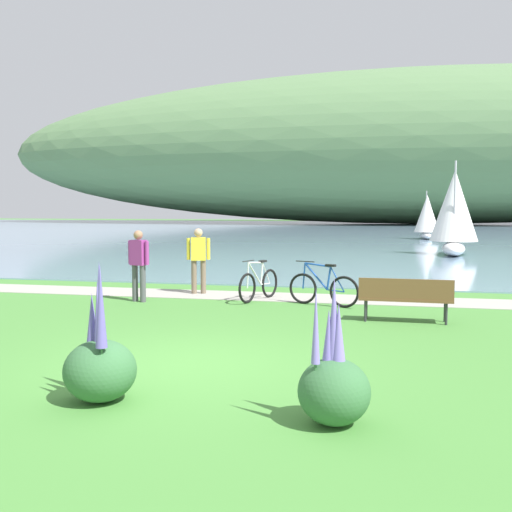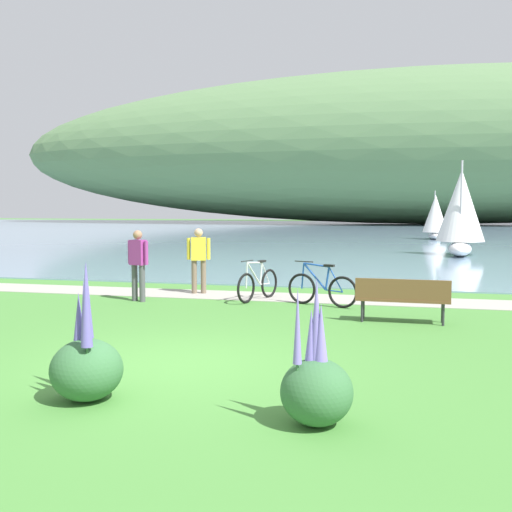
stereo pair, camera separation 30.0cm
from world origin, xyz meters
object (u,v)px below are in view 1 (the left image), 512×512
Objects in this scene: bicycle_leaning_near_bench at (259,284)px; person_on_the_grass at (139,261)px; sailboat_mid_bay at (454,211)px; bicycle_beside_path at (323,289)px; sailboat_nearest_to_shore at (427,216)px; person_at_shoreline at (198,257)px; park_bench_near_camera at (405,296)px.

bicycle_leaning_near_bench is 2.93m from person_on_the_grass.
bicycle_beside_path is at bearing -106.04° from sailboat_mid_bay.
bicycle_beside_path is at bearing 4.46° from person_on_the_grass.
bicycle_leaning_near_bench is 0.50× the size of sailboat_nearest_to_shore.
bicycle_leaning_near_bench is at bearing 164.42° from bicycle_beside_path.
bicycle_leaning_near_bench is at bearing -111.89° from sailboat_mid_bay.
person_at_shoreline is 29.39m from sailboat_nearest_to_shore.
bicycle_leaning_near_bench is (-3.39, 2.09, -0.12)m from park_bench_near_camera.
bicycle_beside_path is at bearing -98.00° from sailboat_nearest_to_shore.
person_on_the_grass reaches higher than bicycle_leaning_near_bench.
sailboat_nearest_to_shore is (7.53, 28.41, 0.65)m from person_at_shoreline.
person_at_shoreline is at bearing -118.59° from sailboat_mid_bay.
sailboat_mid_bay is at bearing 61.41° from person_at_shoreline.
park_bench_near_camera is at bearing -11.97° from person_on_the_grass.
person_on_the_grass is at bearing -123.14° from person_at_shoreline.
bicycle_leaning_near_bench is 2.00m from person_at_shoreline.
sailboat_mid_bay reaches higher than park_bench_near_camera.
park_bench_near_camera is 0.42× the size of sailboat_mid_bay.
bicycle_beside_path is 3.62m from person_at_shoreline.
park_bench_near_camera is 1.07× the size of bicycle_leaning_near_bench.
bicycle_leaning_near_bench is 0.39× the size of sailboat_mid_bay.
bicycle_beside_path is 4.42m from person_on_the_grass.
bicycle_leaning_near_bench reaches higher than park_bench_near_camera.
bicycle_leaning_near_bench is at bearing -101.19° from sailboat_nearest_to_shore.
sailboat_nearest_to_shore is at bearing 74.10° from person_on_the_grass.
sailboat_mid_bay is at bearing 68.11° from bicycle_leaning_near_bench.
person_at_shoreline is (-5.15, 2.84, 0.46)m from park_bench_near_camera.
bicycle_leaning_near_bench is 1.01× the size of bicycle_beside_path.
sailboat_nearest_to_shore is at bearing 75.15° from person_at_shoreline.
bicycle_beside_path is (1.61, -0.45, 0.00)m from bicycle_leaning_near_bench.
bicycle_leaning_near_bench is at bearing -22.93° from person_at_shoreline.
person_on_the_grass reaches higher than park_bench_near_camera.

